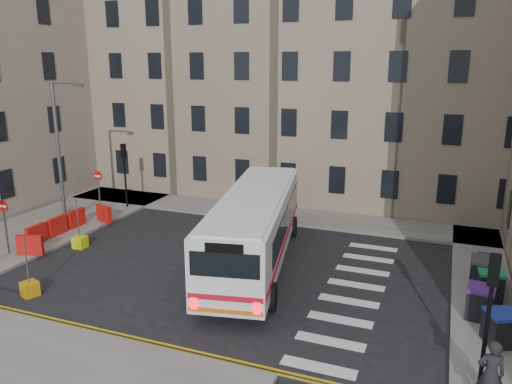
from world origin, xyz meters
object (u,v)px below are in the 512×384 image
Objects in this scene: wheelie_bin_e at (487,269)px; bollard_yellow at (80,242)px; bus at (255,225)px; wheelie_bin_a at (500,328)px; wheelie_bin_d at (483,274)px; wheelie_bin_b at (480,302)px; bollard_chevron at (30,289)px; wheelie_bin_c at (490,284)px; streetlamp at (59,153)px; pedestrian at (491,374)px.

wheelie_bin_e is 19.36m from bollard_yellow.
bollard_yellow is (-9.15, -1.27, -1.64)m from bus.
wheelie_bin_d is (-0.34, 4.24, 0.11)m from wheelie_bin_a.
bus is 9.88m from wheelie_bin_d.
bollard_yellow is (-19.15, -2.76, -0.42)m from wheelie_bin_e.
wheelie_bin_b is at bearing -91.46° from wheelie_bin_e.
wheelie_bin_e reaches higher than bollard_chevron.
wheelie_bin_d is at bearing 97.95° from wheelie_bin_c.
wheelie_bin_b is 1.98× the size of bollard_yellow.
wheelie_bin_c is at bearing 67.99° from wheelie_bin_a.
wheelie_bin_b is at bearing 14.70° from bollard_chevron.
wheelie_bin_a is at bearing -94.06° from wheelie_bin_c.
bollard_chevron is at bearing -150.14° from wheelie_bin_e.
wheelie_bin_e is (0.00, 1.68, -0.03)m from wheelie_bin_c.
wheelie_bin_a is (22.29, -4.69, -3.62)m from streetlamp.
wheelie_bin_e reaches higher than wheelie_bin_a.
bollard_yellow is at bearing -26.84° from pedestrian.
wheelie_bin_c is at bearing -12.85° from bus.
wheelie_bin_c is at bearing -3.24° from streetlamp.
bollard_chevron is at bearing -12.04° from pedestrian.
streetlamp is 13.57× the size of bollard_yellow.
wheelie_bin_a is at bearing 8.99° from bollard_chevron.
pedestrian reaches higher than wheelie_bin_a.
streetlamp is 6.05× the size of wheelie_bin_d.
wheelie_bin_a is at bearing -6.97° from bollard_yellow.
pedestrian is 3.30× the size of bollard_yellow.
bus is 10.62× the size of wheelie_bin_c.
wheelie_bin_a is at bearing -64.26° from wheelie_bin_b.
bus is 21.11× the size of bollard_yellow.
bus is 10.84m from wheelie_bin_a.
bollard_chevron is at bearing -154.58° from wheelie_bin_d.
wheelie_bin_d is (0.21, 2.56, 0.08)m from wheelie_bin_b.
wheelie_bin_e is at bearing 1.10° from streetlamp.
pedestrian is at bearing -17.59° from bollard_yellow.
wheelie_bin_d is at bearing -1.18° from streetlamp.
wheelie_bin_a is 1.08× the size of wheelie_bin_b.
bus is 10.64× the size of wheelie_bin_b.
wheelie_bin_d is 0.91m from wheelie_bin_e.
wheelie_bin_c is 0.89× the size of wheelie_bin_d.
pedestrian is 19.70m from bollard_yellow.
wheelie_bin_d is 1.18× the size of wheelie_bin_e.
wheelie_bin_b is at bearing -2.08° from bollard_yellow.
wheelie_bin_c is (-0.14, 3.44, 0.04)m from wheelie_bin_a.
wheelie_bin_e is at bearing 24.43° from bollard_chevron.
bollard_chevron is at bearing -150.64° from bus.
streetlamp reaches higher than wheelie_bin_d.
streetlamp is 23.06m from wheelie_bin_a.
pedestrian is at bearing -88.15° from wheelie_bin_d.
wheelie_bin_b is at bearing -7.89° from streetlamp.
wheelie_bin_b is at bearing -23.26° from bus.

